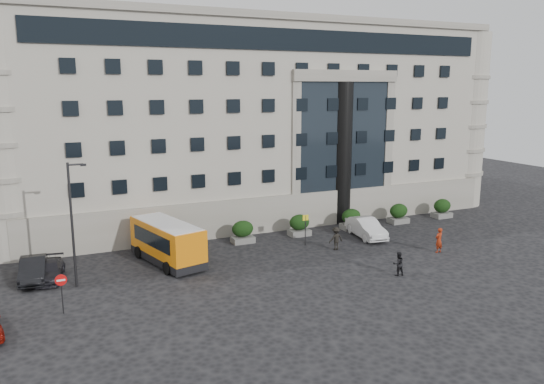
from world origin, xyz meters
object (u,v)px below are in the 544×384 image
at_px(no_entry_sign, 61,286).
at_px(parked_car_d, 73,238).
at_px(hedge_a, 180,239).
at_px(pedestrian_b, 398,264).
at_px(red_truck, 34,217).
at_px(pedestrian_a, 439,240).
at_px(hedge_b, 243,232).
at_px(hedge_d, 351,219).
at_px(parked_car_b, 33,269).
at_px(hedge_c, 299,225).
at_px(hedge_e, 399,213).
at_px(pedestrian_c, 336,238).
at_px(street_lamp, 73,220).
at_px(white_taxi, 366,228).
at_px(minibus, 167,241).
at_px(hedge_f, 442,208).
at_px(parked_car_c, 49,271).
at_px(bus_stop_sign, 305,225).

bearing_deg(no_entry_sign, parked_car_d, 83.65).
height_order(hedge_a, pedestrian_b, hedge_a).
distance_m(red_truck, pedestrian_a, 34.17).
distance_m(hedge_b, red_truck, 18.73).
height_order(hedge_d, parked_car_b, hedge_d).
distance_m(hedge_c, pedestrian_b, 11.60).
bearing_deg(hedge_e, pedestrian_b, -127.45).
relative_size(hedge_b, hedge_c, 1.00).
height_order(hedge_b, pedestrian_c, pedestrian_c).
height_order(street_lamp, white_taxi, street_lamp).
height_order(minibus, pedestrian_b, minibus).
distance_m(hedge_f, parked_car_b, 36.55).
relative_size(no_entry_sign, pedestrian_b, 1.41).
bearing_deg(parked_car_c, no_entry_sign, -76.03).
bearing_deg(pedestrian_c, bus_stop_sign, -53.86).
height_order(no_entry_sign, pedestrian_c, no_entry_sign).
bearing_deg(pedestrian_b, parked_car_b, -16.68).
bearing_deg(hedge_f, parked_car_c, -175.72).
height_order(hedge_a, parked_car_c, hedge_a).
distance_m(red_truck, pedestrian_c, 26.35).
distance_m(bus_stop_sign, parked_car_d, 18.59).
relative_size(hedge_c, red_truck, 0.37).
relative_size(bus_stop_sign, white_taxi, 0.51).
bearing_deg(pedestrian_c, minibus, -13.47).
bearing_deg(bus_stop_sign, pedestrian_b, -73.91).
height_order(hedge_b, street_lamp, street_lamp).
relative_size(hedge_d, parked_car_c, 0.44).
bearing_deg(hedge_e, hedge_c, 180.00).
height_order(hedge_f, minibus, minibus).
bearing_deg(no_entry_sign, hedge_d, 19.76).
bearing_deg(red_truck, hedge_b, -37.91).
xyz_separation_m(hedge_e, no_entry_sign, (-29.80, -8.84, 0.72)).
xyz_separation_m(hedge_c, bus_stop_sign, (-0.90, -2.80, 0.80)).
height_order(bus_stop_sign, parked_car_b, bus_stop_sign).
distance_m(hedge_c, parked_car_c, 20.10).
xyz_separation_m(street_lamp, parked_car_d, (0.44, 9.45, -3.74)).
height_order(hedge_e, street_lamp, street_lamp).
distance_m(parked_car_c, white_taxi, 24.83).
bearing_deg(hedge_c, parked_car_b, -173.53).
bearing_deg(bus_stop_sign, minibus, 178.26).
xyz_separation_m(hedge_d, red_truck, (-25.86, 10.57, 0.42)).
bearing_deg(pedestrian_b, no_entry_sign, -1.78).
height_order(pedestrian_a, pedestrian_b, pedestrian_a).
bearing_deg(hedge_d, hedge_e, 0.00).
height_order(street_lamp, parked_car_c, street_lamp).
xyz_separation_m(hedge_f, white_taxi, (-10.69, -2.79, -0.11)).
bearing_deg(parked_car_c, parked_car_b, 171.94).
xyz_separation_m(hedge_e, red_truck, (-31.06, 10.57, 0.42)).
distance_m(no_entry_sign, pedestrian_a, 27.01).
height_order(hedge_c, hedge_d, same).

